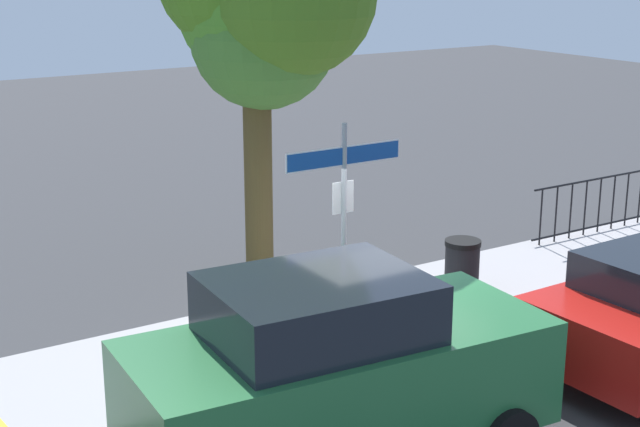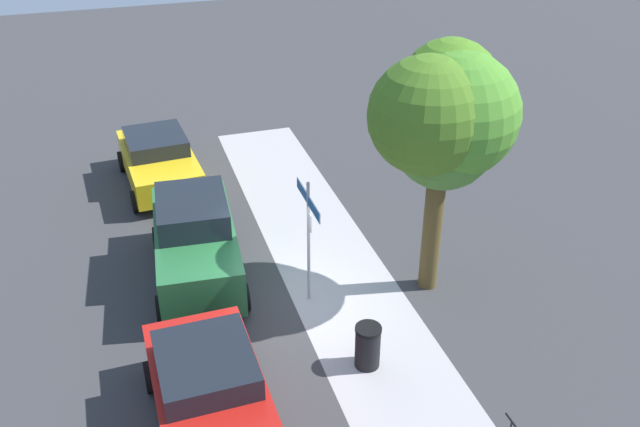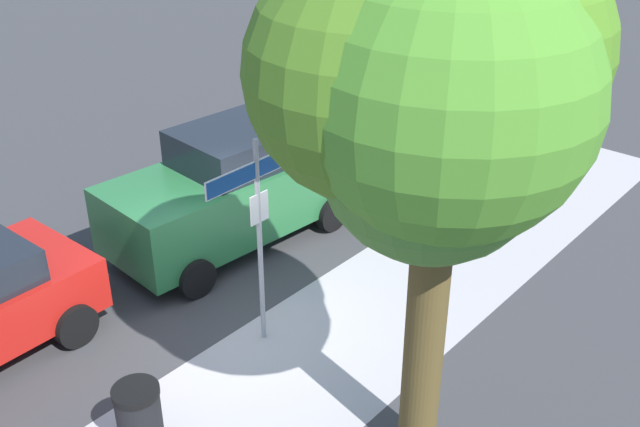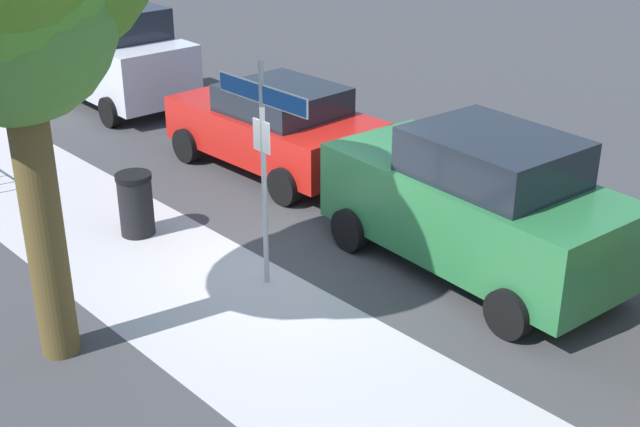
{
  "view_description": "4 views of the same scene",
  "coord_description": "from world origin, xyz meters",
  "px_view_note": "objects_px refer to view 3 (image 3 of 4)",
  "views": [
    {
      "loc": [
        -6.71,
        -9.32,
        5.21
      ],
      "look_at": [
        0.09,
        1.26,
        1.67
      ],
      "focal_mm": 53.11,
      "sensor_mm": 36.0,
      "label": 1
    },
    {
      "loc": [
        12.36,
        -3.24,
        9.93
      ],
      "look_at": [
        -1.06,
        0.97,
        1.68
      ],
      "focal_mm": 38.68,
      "sensor_mm": 36.0,
      "label": 2
    },
    {
      "loc": [
        5.9,
        6.68,
        6.68
      ],
      "look_at": [
        -0.6,
        1.04,
        2.04
      ],
      "focal_mm": 41.86,
      "sensor_mm": 36.0,
      "label": 3
    },
    {
      "loc": [
        -8.13,
        6.75,
        5.67
      ],
      "look_at": [
        -1.27,
        0.49,
        1.45
      ],
      "focal_mm": 47.61,
      "sensor_mm": 36.0,
      "label": 4
    }
  ],
  "objects_px": {
    "trash_bin": "(140,421)",
    "car_yellow": "(396,113)",
    "car_green": "(234,187)",
    "street_sign": "(258,205)",
    "shade_tree": "(433,95)"
  },
  "relations": [
    {
      "from": "trash_bin",
      "to": "car_yellow",
      "type": "bearing_deg",
      "value": -161.32
    },
    {
      "from": "car_green",
      "to": "trash_bin",
      "type": "xyz_separation_m",
      "value": [
        4.18,
        2.84,
        -0.53
      ]
    },
    {
      "from": "car_green",
      "to": "trash_bin",
      "type": "bearing_deg",
      "value": 38.44
    },
    {
      "from": "street_sign",
      "to": "shade_tree",
      "type": "bearing_deg",
      "value": 80.54
    },
    {
      "from": "car_yellow",
      "to": "shade_tree",
      "type": "bearing_deg",
      "value": 32.76
    },
    {
      "from": "car_yellow",
      "to": "trash_bin",
      "type": "height_order",
      "value": "car_yellow"
    },
    {
      "from": "street_sign",
      "to": "trash_bin",
      "type": "bearing_deg",
      "value": 11.24
    },
    {
      "from": "trash_bin",
      "to": "car_green",
      "type": "bearing_deg",
      "value": -145.85
    },
    {
      "from": "shade_tree",
      "to": "car_green",
      "type": "relative_size",
      "value": 1.31
    },
    {
      "from": "car_green",
      "to": "trash_bin",
      "type": "distance_m",
      "value": 5.08
    },
    {
      "from": "shade_tree",
      "to": "trash_bin",
      "type": "height_order",
      "value": "shade_tree"
    },
    {
      "from": "car_yellow",
      "to": "trash_bin",
      "type": "xyz_separation_m",
      "value": [
        9.4,
        3.18,
        -0.32
      ]
    },
    {
      "from": "car_yellow",
      "to": "car_green",
      "type": "height_order",
      "value": "car_green"
    },
    {
      "from": "street_sign",
      "to": "shade_tree",
      "type": "distance_m",
      "value": 3.68
    },
    {
      "from": "street_sign",
      "to": "car_green",
      "type": "relative_size",
      "value": 0.68
    }
  ]
}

